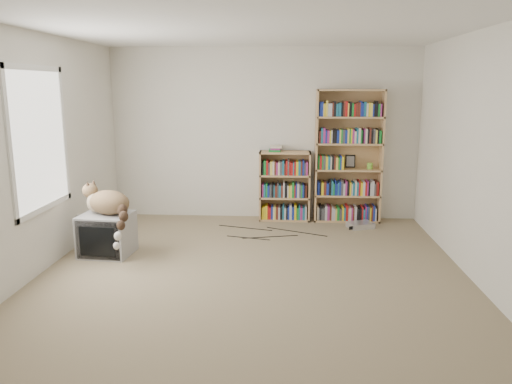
# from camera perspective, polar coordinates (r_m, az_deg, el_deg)

# --- Properties ---
(floor) EXTENTS (4.50, 5.00, 0.01)m
(floor) POSITION_cam_1_polar(r_m,az_deg,el_deg) (5.24, -0.45, -9.79)
(floor) COLOR gray
(floor) RESTS_ON ground
(wall_back) EXTENTS (4.50, 0.02, 2.50)m
(wall_back) POSITION_cam_1_polar(r_m,az_deg,el_deg) (7.40, 0.90, 6.61)
(wall_back) COLOR silver
(wall_back) RESTS_ON floor
(wall_front) EXTENTS (4.50, 0.02, 2.50)m
(wall_front) POSITION_cam_1_polar(r_m,az_deg,el_deg) (2.48, -4.54, -4.34)
(wall_front) COLOR silver
(wall_front) RESTS_ON floor
(wall_left) EXTENTS (0.02, 5.00, 2.50)m
(wall_left) POSITION_cam_1_polar(r_m,az_deg,el_deg) (5.55, -24.39, 3.73)
(wall_left) COLOR silver
(wall_left) RESTS_ON floor
(wall_right) EXTENTS (0.02, 5.00, 2.50)m
(wall_right) POSITION_cam_1_polar(r_m,az_deg,el_deg) (5.26, 24.82, 3.30)
(wall_right) COLOR silver
(wall_right) RESTS_ON floor
(ceiling) EXTENTS (4.50, 5.00, 0.02)m
(ceiling) POSITION_cam_1_polar(r_m,az_deg,el_deg) (4.90, -0.50, 18.50)
(ceiling) COLOR white
(ceiling) RESTS_ON wall_back
(window) EXTENTS (0.02, 1.22, 1.52)m
(window) POSITION_cam_1_polar(r_m,az_deg,el_deg) (5.70, -23.48, 5.52)
(window) COLOR white
(window) RESTS_ON wall_left
(crt_tv) EXTENTS (0.60, 0.55, 0.49)m
(crt_tv) POSITION_cam_1_polar(r_m,az_deg,el_deg) (6.12, -16.65, -4.66)
(crt_tv) COLOR #9A999C
(crt_tv) RESTS_ON floor
(cat) EXTENTS (0.72, 0.73, 0.62)m
(cat) POSITION_cam_1_polar(r_m,az_deg,el_deg) (5.96, -16.35, -1.62)
(cat) COLOR #3D2918
(cat) RESTS_ON crt_tv
(bookcase_tall) EXTENTS (0.95, 0.30, 1.90)m
(bookcase_tall) POSITION_cam_1_polar(r_m,az_deg,el_deg) (7.34, 10.47, 3.63)
(bookcase_tall) COLOR tan
(bookcase_tall) RESTS_ON floor
(bookcase_short) EXTENTS (0.74, 0.30, 1.02)m
(bookcase_short) POSITION_cam_1_polar(r_m,az_deg,el_deg) (7.36, 3.29, 0.45)
(bookcase_short) COLOR tan
(bookcase_short) RESTS_ON floor
(book_stack) EXTENTS (0.19, 0.25, 0.08)m
(book_stack) POSITION_cam_1_polar(r_m,az_deg,el_deg) (7.29, 2.23, 5.00)
(book_stack) COLOR #AD1717
(book_stack) RESTS_ON bookcase_short
(green_mug) EXTENTS (0.08, 0.08, 0.09)m
(green_mug) POSITION_cam_1_polar(r_m,az_deg,el_deg) (7.38, 12.88, 2.94)
(green_mug) COLOR #76C237
(green_mug) RESTS_ON bookcase_tall
(framed_print) EXTENTS (0.14, 0.05, 0.19)m
(framed_print) POSITION_cam_1_polar(r_m,az_deg,el_deg) (7.43, 10.72, 3.48)
(framed_print) COLOR black
(framed_print) RESTS_ON bookcase_tall
(dvd_player) EXTENTS (0.40, 0.34, 0.08)m
(dvd_player) POSITION_cam_1_polar(r_m,az_deg,el_deg) (7.15, 11.85, -3.73)
(dvd_player) COLOR silver
(dvd_player) RESTS_ON floor
(wall_outlet) EXTENTS (0.01, 0.08, 0.13)m
(wall_outlet) POSITION_cam_1_polar(r_m,az_deg,el_deg) (6.59, -19.65, -2.99)
(wall_outlet) COLOR silver
(wall_outlet) RESTS_ON wall_left
(floor_cables) EXTENTS (1.20, 0.70, 0.01)m
(floor_cables) POSITION_cam_1_polar(r_m,az_deg,el_deg) (6.80, 2.13, -4.59)
(floor_cables) COLOR black
(floor_cables) RESTS_ON floor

